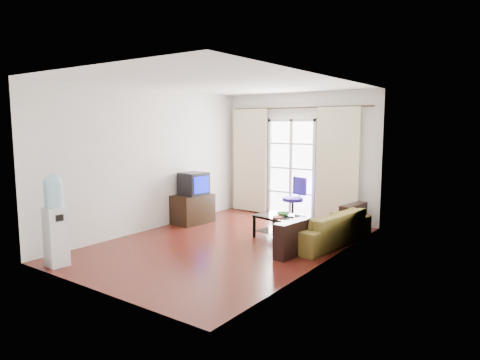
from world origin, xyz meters
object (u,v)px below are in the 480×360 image
at_px(coffee_table, 284,225).
at_px(water_cooler, 55,218).
at_px(tv_stand, 193,209).
at_px(task_chair, 294,208).
at_px(crt_tv, 193,184).
at_px(sofa, 326,227).

relative_size(coffee_table, water_cooler, 0.84).
xyz_separation_m(tv_stand, task_chair, (1.57, 1.46, -0.03)).
height_order(coffee_table, crt_tv, crt_tv).
bearing_deg(coffee_table, tv_stand, 179.03).
bearing_deg(task_chair, crt_tv, -121.51).
bearing_deg(coffee_table, sofa, 17.85).
height_order(tv_stand, crt_tv, crt_tv).
xyz_separation_m(sofa, crt_tv, (-2.88, -0.16, 0.54)).
relative_size(crt_tv, water_cooler, 0.41).
xyz_separation_m(crt_tv, task_chair, (1.57, 1.43, -0.55)).
xyz_separation_m(coffee_table, water_cooler, (-1.96, -3.14, 0.43)).
bearing_deg(water_cooler, task_chair, 80.19).
xyz_separation_m(sofa, coffee_table, (-0.69, -0.22, -0.01)).
height_order(sofa, task_chair, task_chair).
height_order(crt_tv, water_cooler, water_cooler).
bearing_deg(sofa, task_chair, -127.05).
height_order(tv_stand, water_cooler, water_cooler).
bearing_deg(water_cooler, tv_stand, 100.54).
relative_size(coffee_table, tv_stand, 1.39).
xyz_separation_m(coffee_table, tv_stand, (-2.20, 0.04, 0.03)).
bearing_deg(sofa, tv_stand, -79.28).
height_order(coffee_table, task_chair, task_chair).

